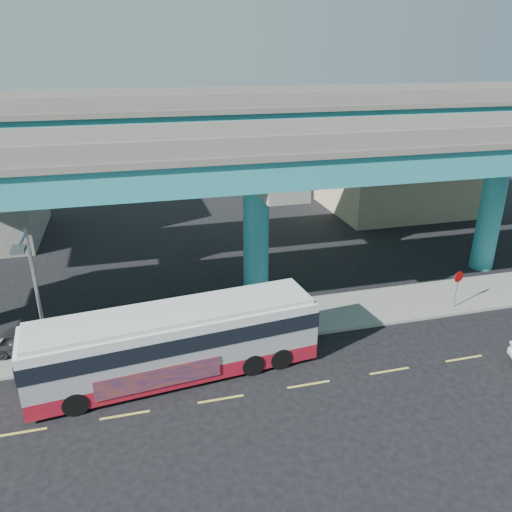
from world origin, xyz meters
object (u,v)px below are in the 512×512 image
object	(u,v)px
transit_bus	(176,340)
parked_car	(26,340)
stop_sign	(458,282)
street_lamp	(33,284)

from	to	relation	value
transit_bus	parked_car	size ratio (longest dim) A/B	3.53
transit_bus	stop_sign	world-z (taller)	transit_bus
transit_bus	stop_sign	xyz separation A→B (m)	(16.07, 2.21, -0.07)
transit_bus	street_lamp	distance (m)	6.59
street_lamp	stop_sign	world-z (taller)	street_lamp
stop_sign	street_lamp	bearing A→B (deg)	-167.35
transit_bus	street_lamp	world-z (taller)	street_lamp
transit_bus	parked_car	world-z (taller)	transit_bus
stop_sign	parked_car	bearing A→B (deg)	-172.68
parked_car	transit_bus	bearing A→B (deg)	-114.09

